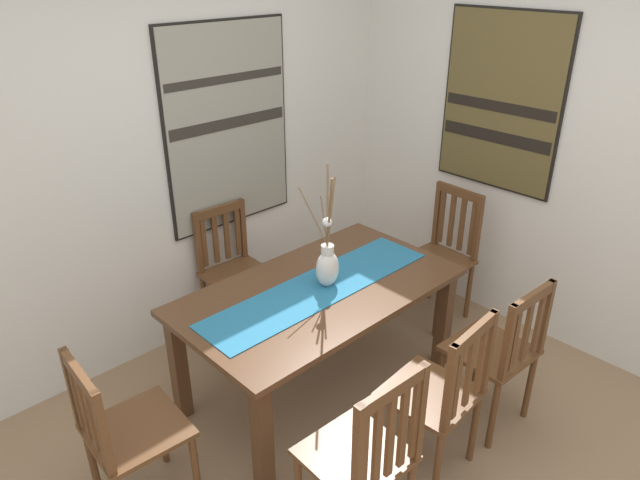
{
  "coord_description": "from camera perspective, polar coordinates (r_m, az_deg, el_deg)",
  "views": [
    {
      "loc": [
        -1.72,
        -1.33,
        2.44
      ],
      "look_at": [
        0.28,
        0.76,
        1.01
      ],
      "focal_mm": 32.52,
      "sensor_mm": 36.0,
      "label": 1
    }
  ],
  "objects": [
    {
      "name": "ground_plane",
      "position": [
        3.28,
        6.15,
        -22.35
      ],
      "size": [
        6.4,
        6.4,
        0.03
      ],
      "primitive_type": "cube",
      "color": "#8E7051"
    },
    {
      "name": "wall_back",
      "position": [
        3.79,
        -14.87,
        8.71
      ],
      "size": [
        6.4,
        0.12,
        2.7
      ],
      "primitive_type": "cube",
      "color": "silver",
      "rests_on": "ground_plane"
    },
    {
      "name": "wall_side",
      "position": [
        3.97,
        25.11,
        7.91
      ],
      "size": [
        0.12,
        6.4,
        2.7
      ],
      "primitive_type": "cube",
      "color": "silver",
      "rests_on": "ground_plane"
    },
    {
      "name": "dining_table",
      "position": [
        3.39,
        -0.07,
        -6.29
      ],
      "size": [
        1.64,
        0.92,
        0.72
      ],
      "color": "#51331E",
      "rests_on": "ground_plane"
    },
    {
      "name": "table_runner",
      "position": [
        3.33,
        -0.07,
        -4.69
      ],
      "size": [
        1.51,
        0.36,
        0.01
      ],
      "primitive_type": "cube",
      "color": "#236B93",
      "rests_on": "dining_table"
    },
    {
      "name": "centerpiece_vase",
      "position": [
        3.28,
        0.73,
        -2.32
      ],
      "size": [
        0.2,
        0.26,
        0.73
      ],
      "color": "silver",
      "rests_on": "dining_table"
    },
    {
      "name": "chair_0",
      "position": [
        2.65,
        4.56,
        -20.35
      ],
      "size": [
        0.44,
        0.44,
        0.98
      ],
      "color": "brown",
      "rests_on": "ground_plane"
    },
    {
      "name": "chair_1",
      "position": [
        2.91,
        -18.68,
        -17.46
      ],
      "size": [
        0.45,
        0.45,
        0.91
      ],
      "color": "brown",
      "rests_on": "ground_plane"
    },
    {
      "name": "chair_2",
      "position": [
        4.04,
        -8.49,
        -2.86
      ],
      "size": [
        0.44,
        0.44,
        0.92
      ],
      "color": "brown",
      "rests_on": "ground_plane"
    },
    {
      "name": "chair_3",
      "position": [
        4.26,
        11.97,
        -1.28
      ],
      "size": [
        0.44,
        0.44,
        0.97
      ],
      "color": "brown",
      "rests_on": "ground_plane"
    },
    {
      "name": "chair_4",
      "position": [
        3.38,
        17.16,
        -10.41
      ],
      "size": [
        0.44,
        0.44,
        0.92
      ],
      "color": "brown",
      "rests_on": "ground_plane"
    },
    {
      "name": "chair_5",
      "position": [
        3.01,
        11.71,
        -14.61
      ],
      "size": [
        0.45,
        0.45,
        0.95
      ],
      "color": "brown",
      "rests_on": "ground_plane"
    },
    {
      "name": "painting_on_back_wall",
      "position": [
        3.93,
        -9.04,
        10.93
      ],
      "size": [
        0.96,
        0.05,
        1.34
      ],
      "color": "black"
    },
    {
      "name": "painting_on_side_wall",
      "position": [
        4.11,
        17.4,
        12.81
      ],
      "size": [
        0.05,
        0.86,
        1.17
      ],
      "color": "black"
    }
  ]
}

